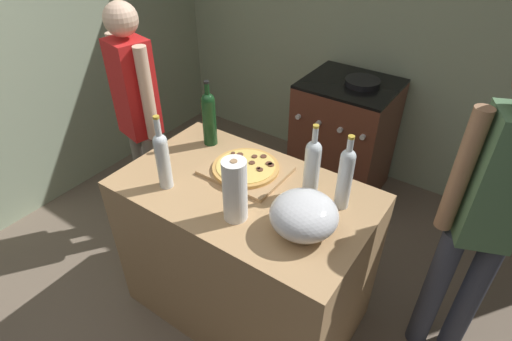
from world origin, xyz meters
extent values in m
cube|color=#6B5B4C|center=(0.00, 1.27, -0.01)|extent=(4.11, 3.13, 0.02)
cube|color=#99A889|center=(0.00, 2.58, 1.30)|extent=(4.11, 0.10, 2.60)
cube|color=#99A889|center=(-1.80, 1.27, 1.30)|extent=(0.10, 3.13, 2.60)
cube|color=tan|center=(0.10, 0.78, 0.45)|extent=(1.25, 0.74, 0.89)
cube|color=tan|center=(0.03, 0.90, 0.90)|extent=(0.40, 0.32, 0.02)
cylinder|color=tan|center=(0.03, 0.90, 0.92)|extent=(0.34, 0.34, 0.02)
cylinder|color=#EAC660|center=(0.03, 0.90, 0.93)|extent=(0.30, 0.30, 0.00)
cylinder|color=brown|center=(0.02, 0.98, 0.94)|extent=(0.03, 0.03, 0.01)
cylinder|color=brown|center=(0.13, 0.97, 0.94)|extent=(0.03, 0.03, 0.01)
cylinder|color=brown|center=(-0.03, 0.88, 0.94)|extent=(0.03, 0.03, 0.01)
cylinder|color=brown|center=(0.12, 0.97, 0.94)|extent=(0.03, 0.03, 0.01)
cylinder|color=brown|center=(0.11, 0.90, 0.94)|extent=(0.03, 0.03, 0.01)
cylinder|color=brown|center=(0.02, 0.89, 0.94)|extent=(0.03, 0.03, 0.01)
cylinder|color=brown|center=(0.10, 0.91, 0.94)|extent=(0.02, 0.02, 0.01)
cylinder|color=brown|center=(0.04, 0.93, 0.94)|extent=(0.03, 0.03, 0.01)
cylinder|color=brown|center=(0.06, 1.01, 0.94)|extent=(0.03, 0.03, 0.01)
cylinder|color=brown|center=(-0.05, 0.96, 0.94)|extent=(0.03, 0.03, 0.01)
cylinder|color=brown|center=(-0.09, 0.95, 0.94)|extent=(0.02, 0.02, 0.01)
cylinder|color=#B2B2B7|center=(0.47, 0.69, 0.90)|extent=(0.12, 0.12, 0.01)
ellipsoid|color=silver|center=(0.47, 0.69, 0.98)|extent=(0.29, 0.29, 0.17)
cylinder|color=white|center=(0.19, 0.60, 1.04)|extent=(0.11, 0.11, 0.30)
cylinder|color=#997551|center=(0.19, 0.60, 1.04)|extent=(0.03, 0.03, 0.30)
cylinder|color=silver|center=(0.38, 0.93, 1.02)|extent=(0.07, 0.07, 0.25)
sphere|color=silver|center=(0.38, 0.93, 1.14)|extent=(0.07, 0.07, 0.07)
cylinder|color=silver|center=(0.38, 0.93, 1.21)|extent=(0.03, 0.03, 0.09)
cylinder|color=gold|center=(0.38, 0.93, 1.26)|extent=(0.03, 0.03, 0.01)
cylinder|color=silver|center=(0.54, 0.93, 1.03)|extent=(0.07, 0.07, 0.27)
sphere|color=silver|center=(0.54, 0.93, 1.16)|extent=(0.07, 0.07, 0.07)
cylinder|color=silver|center=(0.54, 0.93, 1.22)|extent=(0.03, 0.03, 0.07)
cylinder|color=gold|center=(0.54, 0.93, 1.26)|extent=(0.03, 0.03, 0.01)
cylinder|color=#143819|center=(-0.30, 1.01, 1.03)|extent=(0.08, 0.08, 0.26)
sphere|color=#143819|center=(-0.30, 1.01, 1.16)|extent=(0.08, 0.08, 0.08)
cylinder|color=#143819|center=(-0.30, 1.01, 1.22)|extent=(0.03, 0.03, 0.07)
cylinder|color=black|center=(-0.30, 1.01, 1.26)|extent=(0.03, 0.03, 0.01)
cylinder|color=silver|center=(-0.22, 0.59, 1.02)|extent=(0.07, 0.07, 0.25)
sphere|color=silver|center=(-0.22, 0.59, 1.15)|extent=(0.07, 0.07, 0.07)
cylinder|color=silver|center=(-0.22, 0.59, 1.22)|extent=(0.03, 0.03, 0.10)
cylinder|color=gold|center=(-0.22, 0.59, 1.27)|extent=(0.03, 0.03, 0.01)
cube|color=brown|center=(0.03, 2.18, 0.45)|extent=(0.66, 0.59, 0.90)
cube|color=black|center=(0.03, 2.18, 0.91)|extent=(0.66, 0.59, 0.02)
cylinder|color=silver|center=(-0.22, 1.88, 0.70)|extent=(0.04, 0.02, 0.04)
cylinder|color=silver|center=(-0.05, 1.88, 0.70)|extent=(0.04, 0.02, 0.04)
cylinder|color=silver|center=(0.11, 1.88, 0.70)|extent=(0.04, 0.02, 0.04)
cylinder|color=silver|center=(0.28, 1.88, 0.70)|extent=(0.04, 0.02, 0.04)
cylinder|color=black|center=(0.11, 2.19, 0.94)|extent=(0.25, 0.25, 0.04)
cylinder|color=slate|center=(-0.95, 1.01, 0.39)|extent=(0.11, 0.11, 0.79)
cylinder|color=slate|center=(-0.78, 0.97, 0.39)|extent=(0.11, 0.11, 0.79)
cube|color=red|center=(-0.87, 0.99, 1.09)|extent=(0.26, 0.24, 0.59)
cylinder|color=beige|center=(-1.02, 1.02, 1.10)|extent=(0.08, 0.08, 0.56)
cylinder|color=beige|center=(-0.71, 0.96, 1.10)|extent=(0.08, 0.08, 0.56)
sphere|color=beige|center=(-0.87, 0.99, 1.49)|extent=(0.19, 0.19, 0.19)
cylinder|color=#383D4C|center=(1.18, 1.21, 0.41)|extent=(0.11, 0.11, 0.82)
cylinder|color=#383D4C|center=(1.02, 1.14, 0.41)|extent=(0.11, 0.11, 0.82)
cube|color=#4C724C|center=(1.10, 1.18, 1.13)|extent=(0.28, 0.27, 0.62)
cylinder|color=#936B4C|center=(0.95, 1.12, 1.14)|extent=(0.08, 0.08, 0.58)
camera|label=1|loc=(1.03, -0.45, 2.12)|focal=28.67mm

